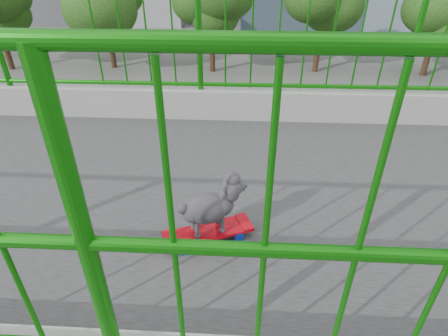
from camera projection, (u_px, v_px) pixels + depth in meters
name	position (u px, v px, depth m)	size (l,w,h in m)	color
road	(274.00, 153.00, 17.27)	(18.00, 90.00, 0.02)	black
street_trees	(282.00, 6.00, 25.74)	(5.30, 60.40, 7.26)	black
skateboard	(208.00, 233.00, 2.21)	(0.35, 0.57, 0.07)	red
poodle	(211.00, 205.00, 2.11)	(0.27, 0.40, 0.35)	#2D2B30
car_0	(6.00, 234.00, 11.34)	(1.85, 4.59, 1.56)	silver
car_1	(436.00, 190.00, 13.38)	(1.66, 4.77, 1.57)	#B21807
car_2	(411.00, 150.00, 16.12)	(2.32, 5.04, 1.40)	#B21807
car_3	(72.00, 113.00, 19.60)	(1.97, 4.85, 1.41)	silver
car_5	(316.00, 248.00, 10.95)	(1.44, 4.12, 1.36)	black
car_6	(23.00, 177.00, 14.11)	(2.58, 5.59, 1.55)	black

